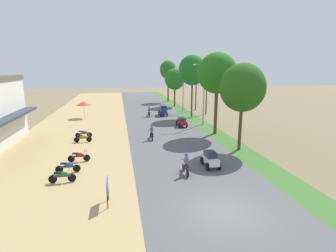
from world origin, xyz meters
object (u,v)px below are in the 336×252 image
Objects in this scene: median_tree_nearest at (243,88)px; motorbike_ahead_third at (149,112)px; street_signboard at (107,187)px; car_hatchback_white at (210,159)px; motorbike_foreground_rider at (186,164)px; streetlamp_mid at (183,86)px; utility_pole_far at (196,82)px; vendor_umbrella at (84,103)px; motorbike_ahead_second at (152,132)px; car_sedan_red at (182,121)px; median_tree_third at (192,70)px; median_tree_fourth at (175,79)px; median_tree_fifth at (168,70)px; median_tree_second at (217,73)px; utility_pole_near at (207,86)px; parked_motorbike_nearest at (63,175)px; parked_motorbike_second at (68,166)px; parked_motorbike_third at (79,156)px; car_van_blue at (163,110)px; parked_motorbike_fifth at (84,133)px; parked_motorbike_fourth at (83,137)px; streetlamp_near at (204,90)px.

median_tree_nearest is 4.47× the size of motorbike_ahead_third.
car_hatchback_white is (7.68, 4.40, -0.36)m from street_signboard.
street_signboard is 0.83× the size of motorbike_foreground_rider.
utility_pole_far reaches higher than streetlamp_mid.
vendor_umbrella reaches higher than motorbike_ahead_second.
car_sedan_red is (13.33, -8.58, -1.57)m from vendor_umbrella.
median_tree_fourth is (-0.21, 11.82, -1.86)m from median_tree_third.
motorbike_ahead_second is at bearing 72.52° from street_signboard.
vendor_umbrella reaches higher than car_sedan_red.
vendor_umbrella is 24.04m from median_tree_fifth.
median_tree_second is at bearing 67.63° from car_hatchback_white.
car_sedan_red is at bearing -32.76° from vendor_umbrella.
utility_pole_near is at bearing -0.14° from vendor_umbrella.
parked_motorbike_nearest is 33.53m from utility_pole_far.
streetlamp_mid is at bearing 76.66° from motorbike_foreground_rider.
motorbike_ahead_second is at bearing -103.78° from median_tree_fifth.
parked_motorbike_second is at bearing 175.17° from car_hatchback_white.
parked_motorbike_third is 0.19× the size of median_tree_second.
car_van_blue is at bearing 62.33° from parked_motorbike_third.
median_tree_fifth is (14.41, 36.92, 6.53)m from parked_motorbike_third.
motorbike_ahead_third is (-9.11, -5.00, -4.21)m from utility_pole_far.
parked_motorbike_nearest and parked_motorbike_fifth have the same top height.
utility_pole_near is at bearing 76.02° from median_tree_second.
motorbike_ahead_second is (-7.60, -23.87, -4.53)m from median_tree_fourth.
motorbike_ahead_third is (-6.60, -4.45, -3.68)m from streetlamp_mid.
median_tree_second is at bearing -98.88° from utility_pole_far.
streetlamp_near is at bearing 21.84° from parked_motorbike_fourth.
car_van_blue is at bearing 51.84° from parked_motorbike_fourth.
streetlamp_near is (0.11, 11.34, -1.14)m from median_tree_nearest.
utility_pole_far is at bearing 97.09° from utility_pole_near.
car_van_blue is at bearing -178.40° from utility_pole_near.
median_tree_fourth is 25.46m from motorbike_ahead_second.
parked_motorbike_fifth is 22.18m from utility_pole_near.
median_tree_third is (14.97, 11.68, 6.70)m from parked_motorbike_fourth.
street_signboard is 39.14m from median_tree_fourth.
motorbike_foreground_rider is (8.58, -12.09, 0.30)m from parked_motorbike_fifth.
streetlamp_mid is (15.15, 27.59, 3.98)m from parked_motorbike_nearest.
median_tree_nearest is 0.88× the size of median_tree_fifth.
car_hatchback_white is 22.43m from motorbike_ahead_third.
median_tree_fourth reaches higher than parked_motorbike_third.
car_hatchback_white is (-4.35, -26.77, -3.78)m from streetlamp_mid.
parked_motorbike_third is (0.55, 4.01, 0.00)m from parked_motorbike_nearest.
utility_pole_near reaches higher than streetlamp_mid.
median_tree_second is at bearing -38.36° from vendor_umbrella.
median_tree_third is 9.61m from car_sedan_red.
median_tree_nearest is at bearing -89.68° from median_tree_fourth.
streetlamp_near is 4.54× the size of motorbike_ahead_second.
motorbike_ahead_third is at bearing 57.30° from parked_motorbike_fourth.
parked_motorbike_second is 10.17m from parked_motorbike_fifth.
median_tree_fourth is at bearing 72.33° from motorbike_ahead_second.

